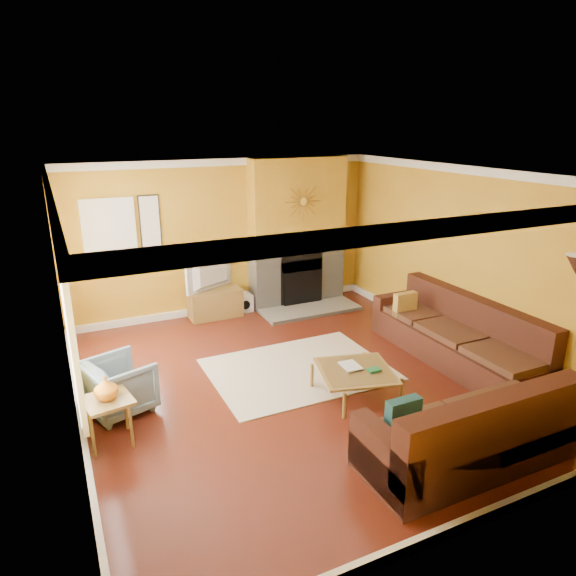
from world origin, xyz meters
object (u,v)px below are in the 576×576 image
sectional_sofa (414,357)px  side_table (110,421)px  media_console (215,303)px  armchair (119,386)px  coffee_table (355,382)px

sectional_sofa → side_table: size_ratio=7.10×
media_console → armchair: (-1.97, -2.49, 0.08)m
media_console → sectional_sofa: bearing=-67.3°
coffee_table → sectional_sofa: bearing=-14.6°
coffee_table → armchair: armchair is taller
sectional_sofa → side_table: bearing=172.9°
media_console → armchair: size_ratio=1.27×
coffee_table → armchair: 2.87m
media_console → armchair: bearing=-128.4°
sectional_sofa → media_console: size_ratio=4.07×
sectional_sofa → side_table: sectional_sofa is taller
sectional_sofa → media_console: (-1.49, 3.56, -0.20)m
coffee_table → side_table: side_table is taller
sectional_sofa → coffee_table: size_ratio=4.15×
sectional_sofa → coffee_table: 0.81m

